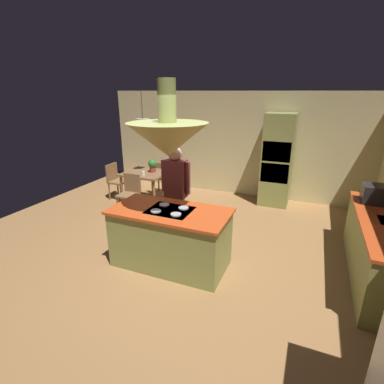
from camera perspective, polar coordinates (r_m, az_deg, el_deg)
The scene contains 15 objects.
ground at distance 4.82m, azimuth -3.00°, elevation -12.61°, with size 8.16×8.16×0.00m, color #9E7042.
wall_back at distance 7.46m, azimuth 8.46°, elevation 9.25°, with size 6.80×0.10×2.55m, color beige.
kitchen_island at distance 4.44m, azimuth -4.23°, elevation -8.87°, with size 1.75×0.89×0.92m.
counter_run_right at distance 4.87m, azimuth 32.87°, elevation -9.43°, with size 0.73×2.36×0.90m.
oven_tower at distance 6.92m, azimuth 16.38°, elevation 5.99°, with size 0.66×0.62×2.10m.
dining_table at distance 6.85m, azimuth -9.10°, elevation 2.96°, with size 0.97×0.86×0.76m.
person_at_island at distance 4.93m, azimuth -3.20°, elevation 0.62°, with size 0.53×0.23×1.69m.
range_hood at distance 3.96m, azimuth -4.76°, elevation 10.61°, with size 1.10×1.10×1.00m.
pendant_light_over_table at distance 6.62m, azimuth -9.66°, elevation 13.07°, with size 0.32×0.32×0.82m.
chair_facing_island at distance 6.38m, azimuth -12.08°, elevation 0.16°, with size 0.40×0.40×0.87m.
chair_by_back_wall at distance 7.44m, azimuth -6.43°, elevation 3.20°, with size 0.40×0.40×0.87m.
chair_at_corner at distance 7.37m, azimuth -14.77°, elevation 2.53°, with size 0.40×0.40×0.87m.
potted_plant_on_table at distance 6.78m, azimuth -7.76°, elevation 5.28°, with size 0.20×0.20×0.30m.
cup_on_table at distance 6.60m, azimuth -9.56°, elevation 3.69°, with size 0.07×0.07×0.09m, color white.
microwave_on_counter at distance 5.30m, azimuth 32.84°, elevation -0.40°, with size 0.46×0.36×0.28m, color #232326.
Camera 1 is at (1.80, -3.68, 2.54)m, focal length 27.14 mm.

